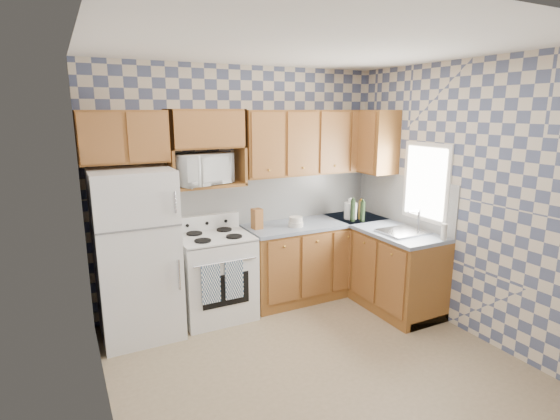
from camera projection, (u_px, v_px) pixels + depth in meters
The scene contains 29 objects.
floor at pixel (313, 362), 3.94m from camera, with size 3.40×3.40×0.00m, color #816D4F.
back_wall at pixel (243, 187), 5.02m from camera, with size 3.40×0.02×2.70m, color #4F597A.
right_wall at pixel (460, 198), 4.39m from camera, with size 0.02×3.20×2.70m, color #4F597A.
backsplash_back at pixel (274, 197), 5.23m from camera, with size 2.60×0.01×0.56m, color white.
backsplash_right at pixel (402, 199), 5.11m from camera, with size 0.01×1.60×0.56m, color white.
refrigerator at pixel (136, 254), 4.27m from camera, with size 0.75×0.70×1.68m, color white.
stove_body at pixel (215, 277), 4.73m from camera, with size 0.76×0.65×0.90m, color white.
cooktop at pixel (214, 237), 4.63m from camera, with size 0.76×0.65×0.03m, color silver.
backguard at pixel (206, 222), 4.85m from camera, with size 0.76×0.08×0.17m, color white.
dish_towel_left at pixel (211, 284), 4.35m from camera, with size 0.19×0.03×0.41m, color navy.
dish_towel_right at pixel (234, 280), 4.46m from camera, with size 0.19×0.03×0.41m, color navy.
base_cabinets_back at pixel (316, 259), 5.33m from camera, with size 1.75×0.60×0.88m, color brown.
base_cabinets_right at pixel (380, 264), 5.15m from camera, with size 0.60×1.60×0.88m, color brown.
countertop_back at pixel (317, 223), 5.23m from camera, with size 1.77×0.63×0.04m, color slate.
countertop_right at pixel (381, 227), 5.05m from camera, with size 0.63×1.60×0.04m, color slate.
upper_cabinets_back at pixel (312, 142), 5.14m from camera, with size 1.75×0.33×0.74m, color brown.
upper_cabinets_fridge at pixel (123, 137), 4.17m from camera, with size 0.82×0.33×0.50m, color brown.
upper_cabinets_right at pixel (370, 141), 5.29m from camera, with size 0.33×0.70×0.74m, color brown.
microwave_shelf at pixel (207, 185), 4.65m from camera, with size 0.80×0.33×0.03m, color brown.
microwave at pixel (201, 169), 4.59m from camera, with size 0.59×0.40×0.33m, color white.
sink at pixel (403, 232), 4.74m from camera, with size 0.48×0.40×0.03m, color #B7B7BC.
window at pixel (426, 182), 4.75m from camera, with size 0.02×0.66×0.86m, color silver.
bottle_0 at pixel (353, 210), 5.19m from camera, with size 0.06×0.06×0.27m, color black.
bottle_1 at pixel (363, 211), 5.19m from camera, with size 0.06×0.06×0.25m, color black.
bottle_2 at pixel (361, 210), 5.30m from camera, with size 0.06×0.06×0.23m, color #5A4110.
knife_block at pixel (257, 219), 4.87m from camera, with size 0.10×0.10×0.23m, color brown.
electric_kettle at pixel (351, 211), 5.33m from camera, with size 0.16×0.16×0.20m, color white.
food_containers at pixel (296, 222), 4.97m from camera, with size 0.17×0.17×0.11m, color beige, non-canonical shape.
soap_bottle at pixel (444, 232), 4.46m from camera, with size 0.06×0.06×0.17m, color beige.
Camera 1 is at (-1.87, -3.01, 2.22)m, focal length 28.00 mm.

